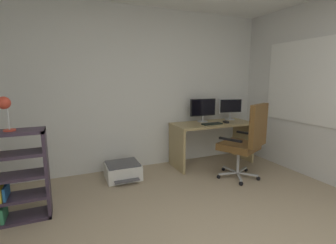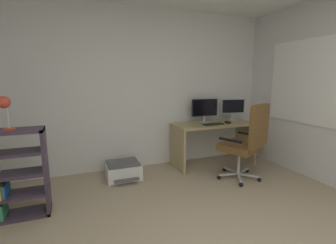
{
  "view_description": "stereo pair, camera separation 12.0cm",
  "coord_description": "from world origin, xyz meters",
  "px_view_note": "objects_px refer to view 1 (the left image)",
  "views": [
    {
      "loc": [
        -1.05,
        -1.07,
        1.47
      ],
      "look_at": [
        0.31,
        2.11,
        0.85
      ],
      "focal_mm": 26.25,
      "sensor_mm": 36.0,
      "label": 1
    },
    {
      "loc": [
        -0.94,
        -1.12,
        1.47
      ],
      "look_at": [
        0.31,
        2.11,
        0.85
      ],
      "focal_mm": 26.25,
      "sensor_mm": 36.0,
      "label": 2
    }
  ],
  "objects_px": {
    "office_chair": "(246,140)",
    "printer": "(123,171)",
    "desk": "(212,134)",
    "keyboard": "(212,124)",
    "bookshelf": "(1,179)",
    "desk_lamp": "(4,106)",
    "monitor_secondary": "(230,107)",
    "computer_mouse": "(226,122)",
    "monitor_main": "(203,108)"
  },
  "relations": [
    {
      "from": "keyboard",
      "to": "desk",
      "type": "bearing_deg",
      "value": 51.37
    },
    {
      "from": "monitor_secondary",
      "to": "computer_mouse",
      "type": "relative_size",
      "value": 4.39
    },
    {
      "from": "computer_mouse",
      "to": "desk_lamp",
      "type": "xyz_separation_m",
      "value": [
        -3.04,
        -0.57,
        0.47
      ]
    },
    {
      "from": "monitor_secondary",
      "to": "computer_mouse",
      "type": "bearing_deg",
      "value": -136.57
    },
    {
      "from": "monitor_secondary",
      "to": "keyboard",
      "type": "height_order",
      "value": "monitor_secondary"
    },
    {
      "from": "desk",
      "to": "computer_mouse",
      "type": "height_order",
      "value": "computer_mouse"
    },
    {
      "from": "keyboard",
      "to": "computer_mouse",
      "type": "distance_m",
      "value": 0.29
    },
    {
      "from": "desk",
      "to": "computer_mouse",
      "type": "bearing_deg",
      "value": -29.87
    },
    {
      "from": "office_chair",
      "to": "desk",
      "type": "bearing_deg",
      "value": 94.9
    },
    {
      "from": "computer_mouse",
      "to": "office_chair",
      "type": "height_order",
      "value": "office_chair"
    },
    {
      "from": "desk",
      "to": "printer",
      "type": "xyz_separation_m",
      "value": [
        -1.57,
        -0.05,
        -0.41
      ]
    },
    {
      "from": "monitor_main",
      "to": "monitor_secondary",
      "type": "relative_size",
      "value": 1.08
    },
    {
      "from": "monitor_secondary",
      "to": "office_chair",
      "type": "distance_m",
      "value": 1.07
    },
    {
      "from": "monitor_main",
      "to": "office_chair",
      "type": "relative_size",
      "value": 0.42
    },
    {
      "from": "desk",
      "to": "monitor_secondary",
      "type": "bearing_deg",
      "value": 17.28
    },
    {
      "from": "monitor_secondary",
      "to": "bookshelf",
      "type": "xyz_separation_m",
      "value": [
        -3.42,
        -0.83,
        -0.48
      ]
    },
    {
      "from": "keyboard",
      "to": "office_chair",
      "type": "relative_size",
      "value": 0.3
    },
    {
      "from": "computer_mouse",
      "to": "desk_lamp",
      "type": "height_order",
      "value": "desk_lamp"
    },
    {
      "from": "desk",
      "to": "keyboard",
      "type": "height_order",
      "value": "keyboard"
    },
    {
      "from": "office_chair",
      "to": "desk_lamp",
      "type": "relative_size",
      "value": 3.29
    },
    {
      "from": "monitor_secondary",
      "to": "printer",
      "type": "relative_size",
      "value": 0.84
    },
    {
      "from": "office_chair",
      "to": "printer",
      "type": "xyz_separation_m",
      "value": [
        -1.64,
        0.73,
        -0.48
      ]
    },
    {
      "from": "keyboard",
      "to": "desk_lamp",
      "type": "bearing_deg",
      "value": -170.69
    },
    {
      "from": "desk",
      "to": "monitor_main",
      "type": "height_order",
      "value": "monitor_main"
    },
    {
      "from": "desk_lamp",
      "to": "office_chair",
      "type": "bearing_deg",
      "value": -1.84
    },
    {
      "from": "computer_mouse",
      "to": "office_chair",
      "type": "relative_size",
      "value": 0.09
    },
    {
      "from": "monitor_main",
      "to": "keyboard",
      "type": "height_order",
      "value": "monitor_main"
    },
    {
      "from": "desk",
      "to": "desk_lamp",
      "type": "bearing_deg",
      "value": -166.44
    },
    {
      "from": "bookshelf",
      "to": "printer",
      "type": "bearing_deg",
      "value": 24.89
    },
    {
      "from": "desk",
      "to": "office_chair",
      "type": "xyz_separation_m",
      "value": [
        0.07,
        -0.78,
        0.07
      ]
    },
    {
      "from": "desk",
      "to": "monitor_secondary",
      "type": "distance_m",
      "value": 0.65
    },
    {
      "from": "monitor_secondary",
      "to": "keyboard",
      "type": "xyz_separation_m",
      "value": [
        -0.56,
        -0.27,
        -0.22
      ]
    },
    {
      "from": "desk",
      "to": "bookshelf",
      "type": "bearing_deg",
      "value": -166.89
    },
    {
      "from": "keyboard",
      "to": "computer_mouse",
      "type": "relative_size",
      "value": 3.4
    },
    {
      "from": "monitor_secondary",
      "to": "bookshelf",
      "type": "relative_size",
      "value": 0.46
    },
    {
      "from": "office_chair",
      "to": "printer",
      "type": "bearing_deg",
      "value": 156.03
    },
    {
      "from": "bookshelf",
      "to": "office_chair",
      "type": "bearing_deg",
      "value": -1.78
    },
    {
      "from": "bookshelf",
      "to": "printer",
      "type": "relative_size",
      "value": 1.83
    },
    {
      "from": "desk",
      "to": "printer",
      "type": "bearing_deg",
      "value": -178.2
    },
    {
      "from": "monitor_main",
      "to": "computer_mouse",
      "type": "distance_m",
      "value": 0.45
    },
    {
      "from": "monitor_main",
      "to": "keyboard",
      "type": "relative_size",
      "value": 1.4
    },
    {
      "from": "bookshelf",
      "to": "desk_lamp",
      "type": "bearing_deg",
      "value": 0.08
    },
    {
      "from": "keyboard",
      "to": "desk_lamp",
      "type": "relative_size",
      "value": 0.99
    },
    {
      "from": "desk_lamp",
      "to": "monitor_main",
      "type": "bearing_deg",
      "value": 16.9
    },
    {
      "from": "keyboard",
      "to": "bookshelf",
      "type": "xyz_separation_m",
      "value": [
        -2.85,
        -0.56,
        -0.26
      ]
    },
    {
      "from": "desk",
      "to": "keyboard",
      "type": "xyz_separation_m",
      "value": [
        -0.1,
        -0.13,
        0.2
      ]
    },
    {
      "from": "monitor_main",
      "to": "office_chair",
      "type": "distance_m",
      "value": 1.01
    },
    {
      "from": "desk",
      "to": "monitor_main",
      "type": "bearing_deg",
      "value": 126.06
    },
    {
      "from": "computer_mouse",
      "to": "desk_lamp",
      "type": "relative_size",
      "value": 0.29
    },
    {
      "from": "desk",
      "to": "printer",
      "type": "relative_size",
      "value": 2.64
    }
  ]
}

